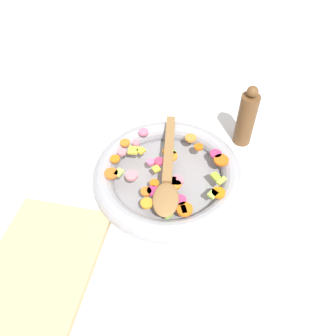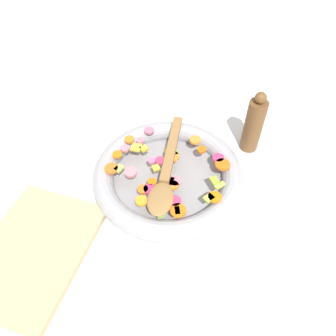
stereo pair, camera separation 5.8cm
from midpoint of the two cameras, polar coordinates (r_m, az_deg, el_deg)
The scene contains 6 objects.
ground_plane at distance 0.81m, azimuth -2.05°, elevation -2.41°, with size 4.00×4.00×0.00m, color silver.
skillet at distance 0.79m, azimuth -2.09°, elevation -1.41°, with size 0.36×0.36×0.05m.
chopped_vegetables at distance 0.76m, azimuth -2.33°, elevation -0.73°, with size 0.27×0.29×0.01m.
wooden_spoon at distance 0.74m, azimuth -2.31°, elevation -0.87°, with size 0.31×0.09×0.01m.
pepper_mill at distance 0.87m, azimuth 11.61°, elevation 8.40°, with size 0.05×0.05×0.18m.
cutting_board at distance 0.74m, azimuth -23.43°, elevation -15.46°, with size 0.29×0.21×0.02m.
Camera 1 is at (0.49, 0.10, 0.63)m, focal length 35.00 mm.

